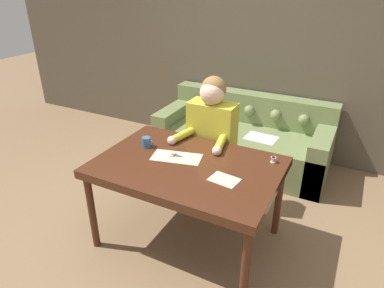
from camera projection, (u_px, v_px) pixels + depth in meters
The scene contains 10 objects.
ground_plane at pixel (186, 238), 3.05m from camera, with size 16.00×16.00×0.00m, color #846647.
wall_back at pixel (265, 50), 4.08m from camera, with size 8.00×0.06×2.60m.
dining_table at pixel (187, 171), 2.74m from camera, with size 1.45×0.99×0.76m.
couch at pixel (243, 140), 4.19m from camera, with size 2.03×0.89×0.80m.
person at pixel (211, 140), 3.26m from camera, with size 0.51×0.56×1.31m.
pattern_paper_main at pixel (177, 157), 2.80m from camera, with size 0.44×0.29×0.00m.
pattern_paper_offcut at pixel (224, 180), 2.49m from camera, with size 0.23×0.18×0.00m.
scissors at pixel (179, 156), 2.81m from camera, with size 0.22×0.08×0.01m.
mug at pixel (147, 142), 2.95m from camera, with size 0.11×0.08×0.09m.
thread_spool at pixel (273, 160), 2.72m from camera, with size 0.04×0.04×0.05m.
Camera 1 is at (1.13, -2.08, 2.10)m, focal length 32.00 mm.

